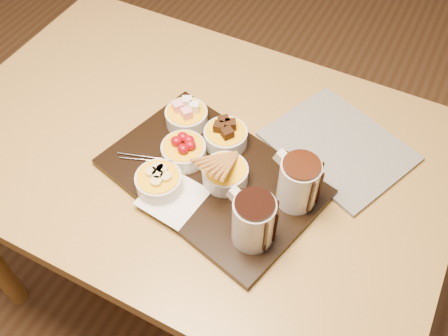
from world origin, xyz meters
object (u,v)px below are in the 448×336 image
at_px(pitcher_dark_chocolate, 253,221).
at_px(newspaper, 338,146).
at_px(pitcher_milk_chocolate, 298,183).
at_px(serving_board, 212,177).
at_px(dining_table, 195,169).
at_px(bowl_strawberries, 184,152).

relative_size(pitcher_dark_chocolate, newspaper, 0.37).
bearing_deg(pitcher_milk_chocolate, serving_board, -158.20).
distance_m(serving_board, newspaper, 0.31).
bearing_deg(newspaper, serving_board, -112.13).
bearing_deg(dining_table, pitcher_dark_chocolate, -36.22).
relative_size(bowl_strawberries, pitcher_dark_chocolate, 0.88).
relative_size(serving_board, newspaper, 1.51).
bearing_deg(serving_board, dining_table, 155.78).
bearing_deg(pitcher_milk_chocolate, bowl_strawberries, -163.61).
relative_size(serving_board, pitcher_dark_chocolate, 4.05).
xyz_separation_m(serving_board, pitcher_dark_chocolate, (0.14, -0.10, 0.07)).
bearing_deg(serving_board, newspaper, 59.60).
distance_m(bowl_strawberries, pitcher_milk_chocolate, 0.27).
bearing_deg(pitcher_milk_chocolate, newspaper, 95.65).
distance_m(serving_board, pitcher_dark_chocolate, 0.19).
bearing_deg(bowl_strawberries, pitcher_milk_chocolate, 1.83).
height_order(dining_table, bowl_strawberries, bowl_strawberries).
height_order(bowl_strawberries, newspaper, bowl_strawberries).
distance_m(pitcher_dark_chocolate, pitcher_milk_chocolate, 0.13).
bearing_deg(newspaper, pitcher_milk_chocolate, -76.09).
distance_m(bowl_strawberries, newspaper, 0.36).
bearing_deg(pitcher_dark_chocolate, newspaper, 91.64).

